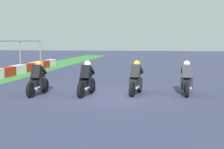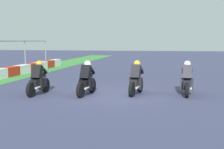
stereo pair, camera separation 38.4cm
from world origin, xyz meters
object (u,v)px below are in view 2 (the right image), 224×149
object	(u,v)px
rider_lane_c	(87,81)
rider_lane_d	(38,81)
rider_lane_a	(187,81)
rider_lane_b	(136,80)

from	to	relation	value
rider_lane_c	rider_lane_d	distance (m)	2.16
rider_lane_a	rider_lane_d	size ratio (longest dim) A/B	1.00
rider_lane_c	rider_lane_d	size ratio (longest dim) A/B	1.00
rider_lane_c	rider_lane_d	bearing A→B (deg)	102.96
rider_lane_d	rider_lane_c	bearing A→B (deg)	-80.57
rider_lane_b	rider_lane_d	bearing A→B (deg)	110.39
rider_lane_a	rider_lane_d	world-z (taller)	same
rider_lane_b	rider_lane_d	distance (m)	4.36
rider_lane_a	rider_lane_d	bearing A→B (deg)	101.87
rider_lane_a	rider_lane_b	world-z (taller)	same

